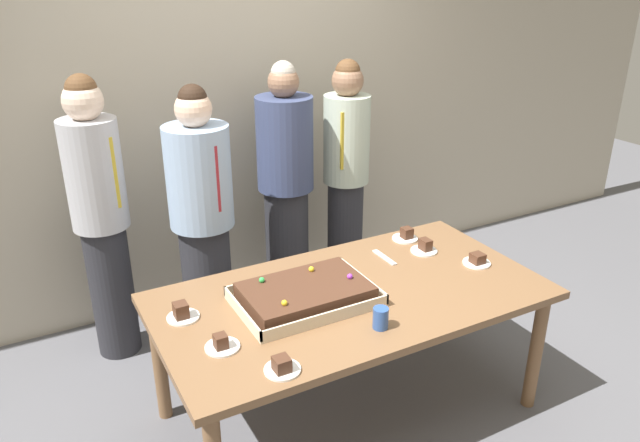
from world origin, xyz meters
name	(u,v)px	position (x,y,z in m)	size (l,w,h in m)	color
ground_plane	(349,409)	(0.00, 0.00, 0.00)	(12.00, 12.00, 0.00)	#5B5B60
interior_back_panel	(228,82)	(0.00, 1.60, 1.50)	(8.00, 0.12, 3.00)	#B2A893
party_table	(351,306)	(0.00, 0.00, 0.65)	(1.93, 1.01, 0.72)	brown
sheet_cake	(305,294)	(-0.24, 0.03, 0.77)	(0.66, 0.45, 0.11)	beige
plated_slice_near_left	(477,260)	(0.76, -0.06, 0.74)	(0.15, 0.15, 0.06)	white
plated_slice_near_right	(222,344)	(-0.73, -0.14, 0.74)	(0.15, 0.15, 0.07)	white
plated_slice_far_left	(406,236)	(0.61, 0.39, 0.75)	(0.15, 0.15, 0.07)	white
plated_slice_far_right	(425,248)	(0.60, 0.20, 0.75)	(0.15, 0.15, 0.07)	white
plated_slice_center_front	(282,367)	(-0.57, -0.40, 0.75)	(0.15, 0.15, 0.07)	white
plated_slice_center_back	(182,313)	(-0.80, 0.17, 0.75)	(0.15, 0.15, 0.08)	white
drink_cup_nearest	(381,318)	(-0.05, -0.33, 0.77)	(0.07, 0.07, 0.10)	#2D5199
cake_server_utensil	(384,257)	(0.36, 0.24, 0.73)	(0.03, 0.20, 0.01)	silver
person_serving_front	(203,222)	(-0.45, 0.93, 0.84)	(0.37, 0.37, 1.64)	#28282D
person_green_shirt_behind	(346,178)	(0.62, 1.11, 0.88)	(0.31, 0.31, 1.67)	#28282D
person_striped_tie_right	(286,189)	(0.18, 1.13, 0.87)	(0.36, 0.36, 1.69)	#28282D
person_far_right_suit	(101,216)	(-0.97, 1.16, 0.90)	(0.32, 0.32, 1.70)	#28282D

